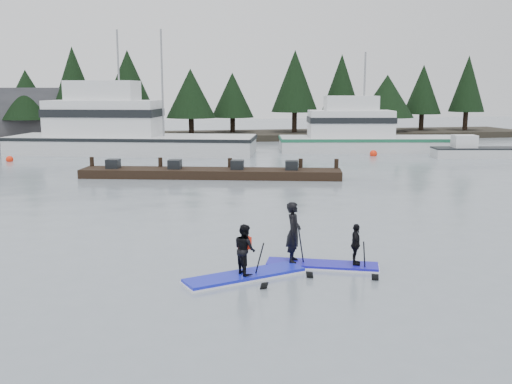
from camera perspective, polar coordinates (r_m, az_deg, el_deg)
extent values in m
plane|color=gray|center=(15.58, 4.18, -7.84)|extent=(160.00, 160.00, 0.00)
cube|color=#2D281E|center=(56.62, -6.88, 5.55)|extent=(70.00, 8.00, 0.60)
cube|color=#4C4C51|center=(59.22, -20.82, 7.30)|extent=(18.00, 6.00, 5.00)
cube|color=silver|center=(44.84, -12.15, 3.96)|extent=(19.17, 10.02, 2.46)
cube|color=white|center=(45.35, -14.96, 7.16)|extent=(9.01, 5.84, 2.67)
cylinder|color=gray|center=(44.88, -13.54, 10.52)|extent=(0.14, 0.14, 7.87)
cube|color=silver|center=(46.39, 11.47, 4.16)|extent=(14.99, 6.68, 2.07)
cube|color=white|center=(45.90, 9.42, 6.76)|extent=(6.95, 4.11, 2.07)
cylinder|color=gray|center=(46.01, 10.77, 9.52)|extent=(0.14, 0.14, 6.55)
cube|color=silver|center=(44.07, 21.17, 3.70)|extent=(6.35, 2.93, 0.71)
cube|color=black|center=(31.77, -4.57, 1.88)|extent=(14.43, 5.47, 0.48)
sphere|color=#FF2A0C|center=(42.39, -23.41, 2.83)|extent=(0.48, 0.48, 0.48)
sphere|color=#FF2A0C|center=(43.05, 11.65, 3.56)|extent=(0.55, 0.55, 0.55)
cube|color=#141DC4|center=(14.95, -1.12, -8.37)|extent=(3.32, 1.76, 0.12)
imported|color=black|center=(14.73, -1.13, -5.73)|extent=(0.67, 0.76, 1.31)
cube|color=#FF2815|center=(14.69, -1.13, -5.14)|extent=(0.35, 0.28, 0.32)
cylinder|color=black|center=(14.80, 0.14, -7.51)|extent=(0.19, 0.89, 1.51)
cube|color=#1713B8|center=(15.96, 6.62, -7.24)|extent=(3.11, 1.74, 0.11)
imported|color=black|center=(15.77, 3.78, -4.02)|extent=(0.59, 0.72, 1.69)
cylinder|color=black|center=(15.65, 4.59, -5.81)|extent=(0.49, 0.87, 1.64)
imported|color=black|center=(15.77, 9.94, -5.18)|extent=(0.49, 0.72, 1.14)
cylinder|color=black|center=(15.69, 10.81, -7.06)|extent=(0.44, 0.77, 1.45)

